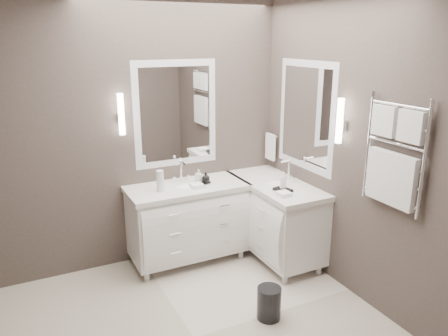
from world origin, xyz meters
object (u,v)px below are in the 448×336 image
vanity_right (275,214)px  waste_bin (269,303)px  vanity_back (188,218)px  towel_ladder (393,160)px

vanity_right → waste_bin: bearing=-124.6°
vanity_right → vanity_back: bearing=159.6°
vanity_back → towel_ladder: towel_ladder is taller
waste_bin → towel_ladder: bearing=-22.8°
vanity_back → towel_ladder: (1.10, -1.63, 0.91)m
towel_ladder → waste_bin: towel_ladder is taller
towel_ladder → waste_bin: size_ratio=3.13×
vanity_right → waste_bin: 1.18m
vanity_back → waste_bin: size_ratio=4.32×
vanity_back → vanity_right: bearing=-20.4°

